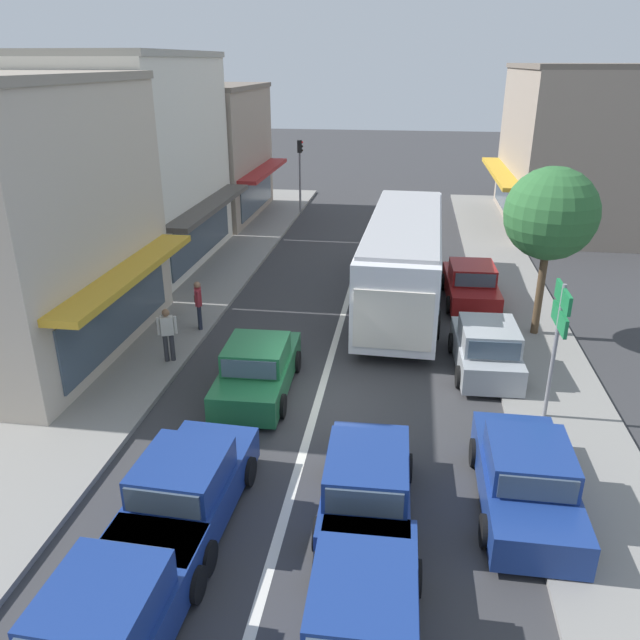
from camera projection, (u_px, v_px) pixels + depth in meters
The scene contains 21 objects.
ground_plane at pixel (318, 403), 16.41m from camera, with size 140.00×140.00×0.00m, color #353538.
lane_centre_line at pixel (336, 340), 20.06m from camera, with size 0.20×28.00×0.01m, color silver.
sidewalk_left at pixel (158, 305), 22.76m from camera, with size 5.20×44.00×0.14m, color gray.
kerb_right at pixel (525, 325), 21.05m from camera, with size 2.80×44.00×0.12m, color gray.
shopfront_mid_block at pixel (115, 163), 26.09m from camera, with size 8.17×9.38×8.70m.
shopfront_far_end at pixel (190, 153), 34.76m from camera, with size 8.56×8.65×7.16m.
building_right_far at pixel (592, 148), 32.71m from camera, with size 9.24×11.04×8.20m.
city_bus at pixel (404, 255), 22.34m from camera, with size 3.00×10.93×3.23m.
sedan_queue_gap_filler at pixel (186, 491), 12.00m from camera, with size 2.03×4.27×1.47m.
hatchback_behind_bus_mid at pixel (363, 613), 9.29m from camera, with size 1.86×3.73×1.54m.
sedan_adjacent_lane_lead at pixel (258, 369), 16.74m from camera, with size 1.98×4.24×1.47m.
sedan_queue_far_back at pixel (108, 625), 9.15m from camera, with size 2.00×4.25×1.47m.
hatchback_behind_bus_near at pixel (367, 485), 12.11m from camera, with size 1.88×3.74×1.54m.
parked_sedan_kerb_front at pixel (526, 478), 12.37m from camera, with size 1.91×4.21×1.47m.
parked_hatchback_kerb_second at pixel (486, 349), 17.80m from camera, with size 1.93×3.76×1.54m.
parked_sedan_kerb_third at pixel (471, 285), 23.07m from camera, with size 2.02×4.26×1.47m.
traffic_light_downstreet at pixel (300, 164), 35.54m from camera, with size 0.32×0.24×4.20m.
directional_road_sign at pixel (559, 321), 14.58m from camera, with size 0.10×1.40×3.60m.
street_tree_right at pixel (551, 214), 18.84m from camera, with size 2.82×2.82×5.46m.
pedestrian_with_handbag_near at pixel (198, 302), 20.28m from camera, with size 0.41×0.64×1.63m.
pedestrian_browsing_midblock at pixel (168, 332), 18.05m from camera, with size 0.54×0.34×1.63m.
Camera 1 is at (2.10, -14.15, 8.33)m, focal length 35.00 mm.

